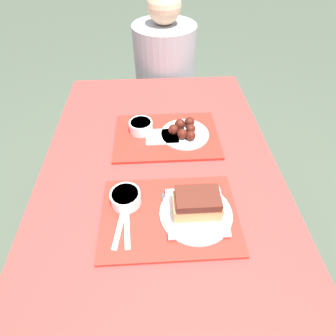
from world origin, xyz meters
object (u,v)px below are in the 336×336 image
object	(u,v)px
wings_plate_far	(184,131)
tray_near	(169,216)
brisket_sandwich_plate	(197,207)
tray_far	(166,136)
person_seated_across	(165,63)
bowl_coleslaw_near	(126,197)
bowl_coleslaw_far	(141,126)

from	to	relation	value
wings_plate_far	tray_near	bearing A→B (deg)	-102.26
tray_near	brisket_sandwich_plate	bearing A→B (deg)	-0.31
tray_far	wings_plate_far	bearing A→B (deg)	0.14
tray_far	person_seated_across	world-z (taller)	person_seated_across
brisket_sandwich_plate	person_seated_across	size ratio (longest dim) A/B	0.34
tray_near	tray_far	size ratio (longest dim) A/B	1.00
tray_near	tray_far	distance (m)	0.41
bowl_coleslaw_near	wings_plate_far	distance (m)	0.43
brisket_sandwich_plate	bowl_coleslaw_far	world-z (taller)	brisket_sandwich_plate
tray_far	wings_plate_far	xyz separation A→B (m)	(0.08, 0.00, 0.03)
brisket_sandwich_plate	wings_plate_far	world-z (taller)	brisket_sandwich_plate
person_seated_across	wings_plate_far	bearing A→B (deg)	-86.16
bowl_coleslaw_near	bowl_coleslaw_far	xyz separation A→B (m)	(0.05, 0.39, 0.00)
bowl_coleslaw_near	brisket_sandwich_plate	world-z (taller)	brisket_sandwich_plate
bowl_coleslaw_near	bowl_coleslaw_far	size ratio (longest dim) A/B	1.00
bowl_coleslaw_near	bowl_coleslaw_far	world-z (taller)	same
brisket_sandwich_plate	bowl_coleslaw_far	bearing A→B (deg)	112.51
brisket_sandwich_plate	wings_plate_far	distance (m)	0.41
bowl_coleslaw_far	wings_plate_far	world-z (taller)	wings_plate_far
person_seated_across	brisket_sandwich_plate	bearing A→B (deg)	-87.64
bowl_coleslaw_near	bowl_coleslaw_far	bearing A→B (deg)	83.26
bowl_coleslaw_near	brisket_sandwich_plate	bearing A→B (deg)	-14.53
bowl_coleslaw_far	person_seated_across	size ratio (longest dim) A/B	0.14
bowl_coleslaw_near	person_seated_across	bearing A→B (deg)	80.53
tray_near	bowl_coleslaw_near	xyz separation A→B (m)	(-0.14, 0.06, 0.03)
brisket_sandwich_plate	wings_plate_far	bearing A→B (deg)	89.67
tray_near	bowl_coleslaw_near	distance (m)	0.16
bowl_coleslaw_far	tray_far	bearing A→B (deg)	-17.66
tray_far	brisket_sandwich_plate	distance (m)	0.42
tray_far	tray_near	bearing A→B (deg)	-91.63
wings_plate_far	brisket_sandwich_plate	bearing A→B (deg)	-90.33
tray_near	bowl_coleslaw_far	size ratio (longest dim) A/B	4.44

